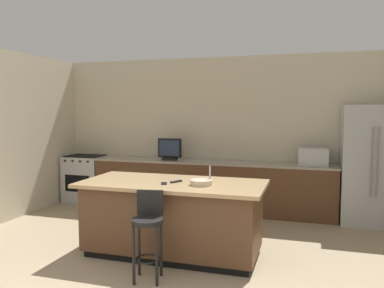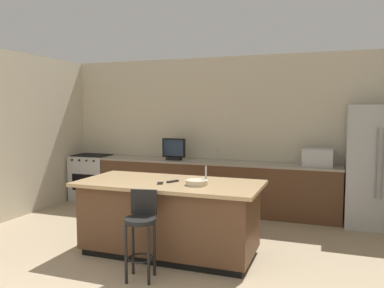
{
  "view_description": "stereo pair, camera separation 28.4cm",
  "coord_description": "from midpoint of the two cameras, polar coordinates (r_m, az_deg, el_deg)",
  "views": [
    {
      "loc": [
        1.64,
        -1.94,
        1.82
      ],
      "look_at": [
        0.01,
        3.4,
        1.34
      ],
      "focal_mm": 35.93,
      "sensor_mm": 36.0,
      "label": 1
    },
    {
      "loc": [
        1.9,
        -1.85,
        1.82
      ],
      "look_at": [
        0.01,
        3.4,
        1.34
      ],
      "focal_mm": 35.93,
      "sensor_mm": 36.0,
      "label": 2
    }
  ],
  "objects": [
    {
      "name": "wall_back",
      "position": [
        7.26,
        5.75,
        1.66
      ],
      "size": [
        6.69,
        0.12,
        2.81
      ],
      "primitive_type": "cube",
      "color": "beige",
      "rests_on": "ground_plane"
    },
    {
      "name": "counter_back",
      "position": [
        7.03,
        4.42,
        -6.25
      ],
      "size": [
        4.4,
        0.62,
        0.91
      ],
      "color": "brown",
      "rests_on": "ground_plane"
    },
    {
      "name": "kitchen_island",
      "position": [
        4.95,
        -1.67,
        -10.8
      ],
      "size": [
        2.3,
        1.08,
        0.93
      ],
      "color": "black",
      "rests_on": "ground_plane"
    },
    {
      "name": "refrigerator",
      "position": [
        6.71,
        26.77,
        -2.99
      ],
      "size": [
        0.89,
        0.75,
        1.91
      ],
      "color": "#B7BABF",
      "rests_on": "ground_plane"
    },
    {
      "name": "range_oven",
      "position": [
        8.1,
        -13.6,
        -4.84
      ],
      "size": [
        0.77,
        0.63,
        0.93
      ],
      "color": "#B7BABF",
      "rests_on": "ground_plane"
    },
    {
      "name": "microwave",
      "position": [
        6.7,
        19.29,
        -1.9
      ],
      "size": [
        0.48,
        0.36,
        0.29
      ],
      "primitive_type": "cube",
      "color": "#B7BABF",
      "rests_on": "counter_back"
    },
    {
      "name": "tv_monitor",
      "position": [
        7.13,
        -1.58,
        -0.89
      ],
      "size": [
        0.45,
        0.16,
        0.4
      ],
      "color": "black",
      "rests_on": "counter_back"
    },
    {
      "name": "sink_faucet_back",
      "position": [
        7.03,
        4.9,
        -1.53
      ],
      "size": [
        0.02,
        0.02,
        0.24
      ],
      "primitive_type": "cylinder",
      "color": "#B2B2B7",
      "rests_on": "counter_back"
    },
    {
      "name": "sink_faucet_island",
      "position": [
        4.68,
        3.82,
        -4.65
      ],
      "size": [
        0.02,
        0.02,
        0.22
      ],
      "primitive_type": "cylinder",
      "color": "#B2B2B7",
      "rests_on": "kitchen_island"
    },
    {
      "name": "bar_stool_center",
      "position": [
        4.26,
        -5.63,
        -12.14
      ],
      "size": [
        0.34,
        0.36,
        0.96
      ],
      "rotation": [
        0.0,
        0.0,
        0.2
      ],
      "color": "black",
      "rests_on": "ground_plane"
    },
    {
      "name": "fruit_bowl",
      "position": [
        4.63,
        2.49,
        -5.73
      ],
      "size": [
        0.26,
        0.26,
        0.06
      ],
      "primitive_type": "cylinder",
      "color": "beige",
      "rests_on": "kitchen_island"
    },
    {
      "name": "cell_phone",
      "position": [
        4.74,
        -3.03,
        -5.83
      ],
      "size": [
        0.12,
        0.16,
        0.01
      ],
      "primitive_type": "cube",
      "rotation": [
        0.0,
        0.0,
        0.36
      ],
      "color": "black",
      "rests_on": "kitchen_island"
    },
    {
      "name": "tv_remote",
      "position": [
        4.82,
        -1.18,
        -5.57
      ],
      "size": [
        0.12,
        0.17,
        0.02
      ],
      "primitive_type": "cube",
      "rotation": [
        0.0,
        0.0,
        -0.47
      ],
      "color": "black",
      "rests_on": "kitchen_island"
    }
  ]
}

